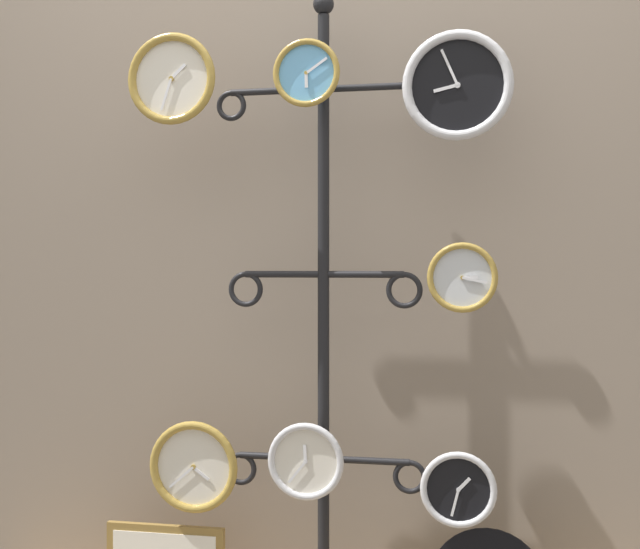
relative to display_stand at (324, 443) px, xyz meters
The scene contains 9 objects.
shop_wall 0.85m from the display_stand, 90.00° to the left, with size 4.40×0.04×2.80m.
display_stand is the anchor object (origin of this frame).
clock_top_left 1.14m from the display_stand, 164.93° to the right, with size 0.27×0.04×0.27m.
clock_top_center 1.07m from the display_stand, 111.57° to the right, with size 0.19×0.04×0.19m.
clock_top_right 1.09m from the display_stand, 11.75° to the right, with size 0.30×0.04×0.30m.
clock_middle_right 0.64m from the display_stand, 10.99° to the right, with size 0.19×0.04×0.19m.
clock_bottom_left 0.38m from the display_stand, 167.31° to the right, with size 0.27×0.04×0.27m.
clock_bottom_center 0.10m from the display_stand, 108.65° to the right, with size 0.22×0.04×0.22m.
clock_bottom_right 0.42m from the display_stand, 15.54° to the right, with size 0.21×0.04×0.21m.
Camera 1 is at (0.52, -2.13, 1.09)m, focal length 50.00 mm.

